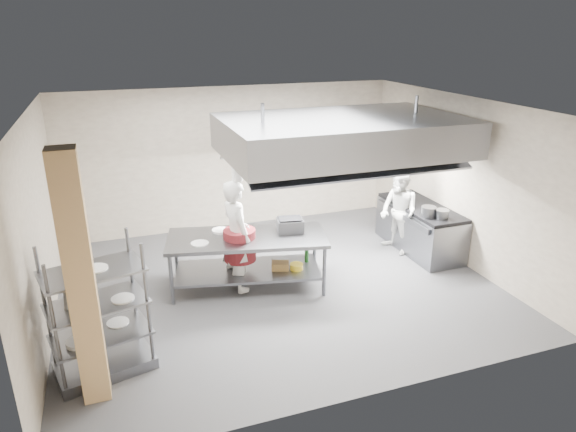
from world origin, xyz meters
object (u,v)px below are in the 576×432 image
object	(u,v)px
cooking_range	(420,229)
griddle	(290,225)
pass_rack	(98,310)
chef_head	(237,236)
chef_line	(399,212)
chef_plating	(81,296)
island	(248,262)
stockpot	(429,212)

from	to	relation	value
cooking_range	griddle	world-z (taller)	griddle
pass_rack	chef_head	bearing A→B (deg)	22.46
chef_line	pass_rack	bearing A→B (deg)	-76.30
chef_plating	griddle	world-z (taller)	chef_plating
cooking_range	island	bearing A→B (deg)	-174.00
pass_rack	chef_plating	size ratio (longest dim) A/B	0.97
pass_rack	chef_line	xyz separation A→B (m)	(5.40, 1.97, -0.05)
cooking_range	stockpot	world-z (taller)	stockpot
island	chef_line	xyz separation A→B (m)	(3.09, 0.41, 0.36)
stockpot	chef_plating	bearing A→B (deg)	-170.24
pass_rack	chef_head	xyz separation A→B (m)	(2.15, 1.58, 0.07)
griddle	stockpot	bearing A→B (deg)	6.87
island	cooking_range	bearing A→B (deg)	18.57
island	chef_plating	bearing A→B (deg)	-142.37
cooking_range	griddle	bearing A→B (deg)	-172.21
cooking_range	stockpot	xyz separation A→B (m)	(-0.23, -0.54, 0.57)
island	cooking_range	world-z (taller)	island
chef_line	stockpot	xyz separation A→B (m)	(0.25, -0.58, 0.17)
chef_head	chef_line	distance (m)	3.28
island	chef_line	bearing A→B (deg)	20.12
chef_line	griddle	size ratio (longest dim) A/B	3.84
cooking_range	chef_head	distance (m)	3.78
island	stockpot	world-z (taller)	stockpot
griddle	pass_rack	bearing A→B (deg)	-142.71
chef_head	stockpot	size ratio (longest dim) A/B	7.04
cooking_range	griddle	size ratio (longest dim) A/B	4.70
pass_rack	cooking_range	world-z (taller)	pass_rack
island	pass_rack	size ratio (longest dim) A/B	1.48
pass_rack	chef_head	distance (m)	2.67
pass_rack	island	bearing A→B (deg)	20.13
chef_head	chef_line	xyz separation A→B (m)	(3.25, 0.39, -0.12)
island	chef_plating	world-z (taller)	chef_plating
pass_rack	chef_line	world-z (taller)	pass_rack
chef_plating	stockpot	xyz separation A→B (m)	(5.85, 1.01, 0.10)
griddle	chef_head	bearing A→B (deg)	-171.58
chef_plating	stockpot	world-z (taller)	chef_plating
island	chef_head	world-z (taller)	chef_head
pass_rack	griddle	distance (m)	3.43
chef_line	stockpot	bearing A→B (deg)	17.42
island	cooking_range	xyz separation A→B (m)	(3.57, 0.37, -0.04)
chef_line	stockpot	distance (m)	0.66
pass_rack	stockpot	distance (m)	5.83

